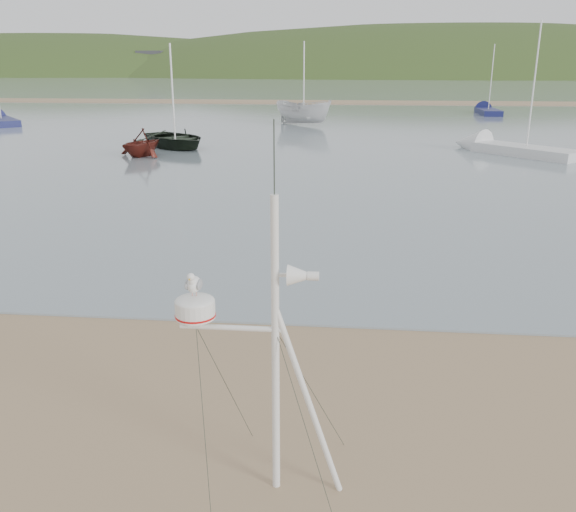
# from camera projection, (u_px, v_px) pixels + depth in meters

# --- Properties ---
(ground) EXTENTS (560.00, 560.00, 0.00)m
(ground) POSITION_uv_depth(u_px,v_px,m) (138.00, 444.00, 8.18)
(ground) COLOR #8B6E50
(ground) RESTS_ON ground
(water) EXTENTS (560.00, 256.00, 0.04)m
(water) POSITION_uv_depth(u_px,v_px,m) (338.00, 84.00, 133.24)
(water) COLOR slate
(water) RESTS_ON ground
(sandbar) EXTENTS (560.00, 7.00, 0.07)m
(sandbar) POSITION_uv_depth(u_px,v_px,m) (328.00, 102.00, 74.48)
(sandbar) COLOR #8B6E50
(sandbar) RESTS_ON water
(hill_ridge) EXTENTS (620.00, 180.00, 80.00)m
(hill_ridge) POSITION_uv_depth(u_px,v_px,m) (390.00, 128.00, 235.14)
(hill_ridge) COLOR #293D18
(hill_ridge) RESTS_ON ground
(far_cottages) EXTENTS (294.40, 6.30, 8.00)m
(far_cottages) POSITION_uv_depth(u_px,v_px,m) (352.00, 64.00, 192.39)
(far_cottages) COLOR silver
(far_cottages) RESTS_ON ground
(mast_rig) EXTENTS (1.93, 2.06, 4.36)m
(mast_rig) POSITION_uv_depth(u_px,v_px,m) (271.00, 411.00, 7.02)
(mast_rig) COLOR silver
(mast_rig) RESTS_ON ground
(boat_dark) EXTENTS (3.42, 3.42, 5.25)m
(boat_dark) POSITION_uv_depth(u_px,v_px,m) (173.00, 102.00, 34.86)
(boat_dark) COLOR black
(boat_dark) RESTS_ON water
(boat_red) EXTENTS (2.80, 2.33, 2.79)m
(boat_red) POSITION_uv_depth(u_px,v_px,m) (140.00, 130.00, 32.04)
(boat_red) COLOR #4E1811
(boat_red) RESTS_ON water
(boat_white) EXTENTS (2.77, 2.75, 5.23)m
(boat_white) POSITION_uv_depth(u_px,v_px,m) (304.00, 91.00, 47.47)
(boat_white) COLOR silver
(boat_white) RESTS_ON water
(sailboat_blue_far) EXTENTS (1.80, 7.00, 6.94)m
(sailboat_blue_far) POSITION_uv_depth(u_px,v_px,m) (484.00, 110.00, 59.55)
(sailboat_blue_far) COLOR #15184A
(sailboat_blue_far) RESTS_ON ground
(sailboat_white_near) EXTENTS (6.49, 6.82, 7.51)m
(sailboat_white_near) POSITION_uv_depth(u_px,v_px,m) (493.00, 147.00, 34.22)
(sailboat_white_near) COLOR silver
(sailboat_white_near) RESTS_ON ground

